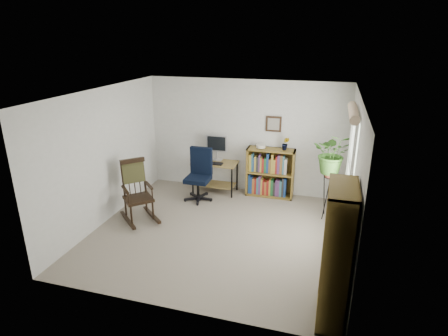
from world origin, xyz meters
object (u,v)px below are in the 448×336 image
(desk, at_px, (215,177))
(rocking_chair, at_px, (138,191))
(office_chair, at_px, (198,175))
(tall_bookshelf, at_px, (337,255))
(low_bookshelf, at_px, (270,173))

(desk, xyz_separation_m, rocking_chair, (-0.95, -1.64, 0.24))
(office_chair, distance_m, tall_bookshelf, 3.87)
(rocking_chair, bearing_deg, desk, 15.71)
(desk, xyz_separation_m, office_chair, (-0.20, -0.52, 0.21))
(rocking_chair, distance_m, tall_bookshelf, 3.83)
(office_chair, relative_size, rocking_chair, 0.95)
(tall_bookshelf, bearing_deg, office_chair, 134.46)
(desk, relative_size, low_bookshelf, 0.91)
(desk, bearing_deg, rocking_chair, -120.09)
(rocking_chair, bearing_deg, tall_bookshelf, -69.52)
(rocking_chair, xyz_separation_m, low_bookshelf, (2.12, 1.76, -0.06))
(office_chair, height_order, tall_bookshelf, tall_bookshelf)
(tall_bookshelf, bearing_deg, desk, 127.38)
(office_chair, height_order, rocking_chair, rocking_chair)
(desk, distance_m, low_bookshelf, 1.19)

